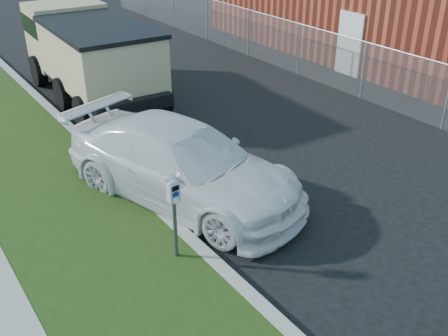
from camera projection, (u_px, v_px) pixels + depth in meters
ground at (306, 211)px, 10.91m from camera, size 120.00×120.00×0.00m
streetside at (5, 253)px, 9.54m from camera, size 6.12×50.00×0.15m
chainlink_fence at (300, 40)px, 18.42m from camera, size 0.06×30.06×30.00m
parking_meter at (174, 202)px, 8.85m from camera, size 0.22×0.16×1.52m
white_wagon at (180, 162)px, 11.09m from camera, size 3.92×6.04×1.63m
dump_truck at (88, 51)px, 16.40m from camera, size 2.89×6.74×2.60m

